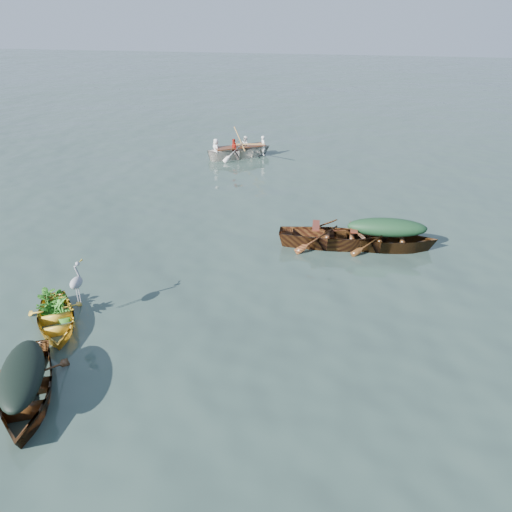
{
  "coord_description": "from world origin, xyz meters",
  "views": [
    {
      "loc": [
        2.98,
        -8.81,
        6.24
      ],
      "look_at": [
        0.56,
        2.41,
        0.5
      ],
      "focal_mm": 35.0,
      "sensor_mm": 36.0,
      "label": 1
    }
  ],
  "objects_px": {
    "dark_covered_boat": "(29,401)",
    "heron": "(77,288)",
    "rowed_boat": "(240,158)",
    "open_wooden_boat": "(333,246)",
    "yellow_dinghy": "(57,326)",
    "green_tarp_boat": "(384,249)"
  },
  "relations": [
    {
      "from": "green_tarp_boat",
      "to": "rowed_boat",
      "type": "bearing_deg",
      "value": 31.28
    },
    {
      "from": "yellow_dinghy",
      "to": "green_tarp_boat",
      "type": "xyz_separation_m",
      "value": [
        7.05,
        5.5,
        0.0
      ]
    },
    {
      "from": "rowed_boat",
      "to": "yellow_dinghy",
      "type": "bearing_deg",
      "value": 142.43
    },
    {
      "from": "green_tarp_boat",
      "to": "heron",
      "type": "distance_m",
      "value": 8.43
    },
    {
      "from": "green_tarp_boat",
      "to": "rowed_boat",
      "type": "distance_m",
      "value": 10.69
    },
    {
      "from": "yellow_dinghy",
      "to": "open_wooden_boat",
      "type": "height_order",
      "value": "open_wooden_boat"
    },
    {
      "from": "rowed_boat",
      "to": "heron",
      "type": "bearing_deg",
      "value": 144.14
    },
    {
      "from": "open_wooden_boat",
      "to": "heron",
      "type": "distance_m",
      "value": 7.24
    },
    {
      "from": "open_wooden_boat",
      "to": "rowed_boat",
      "type": "height_order",
      "value": "open_wooden_boat"
    },
    {
      "from": "open_wooden_boat",
      "to": "rowed_boat",
      "type": "distance_m",
      "value": 10.01
    },
    {
      "from": "dark_covered_boat",
      "to": "heron",
      "type": "distance_m",
      "value": 2.68
    },
    {
      "from": "dark_covered_boat",
      "to": "open_wooden_boat",
      "type": "height_order",
      "value": "open_wooden_boat"
    },
    {
      "from": "open_wooden_boat",
      "to": "rowed_boat",
      "type": "bearing_deg",
      "value": 25.03
    },
    {
      "from": "yellow_dinghy",
      "to": "open_wooden_boat",
      "type": "xyz_separation_m",
      "value": [
        5.59,
        5.36,
        0.0
      ]
    },
    {
      "from": "open_wooden_boat",
      "to": "heron",
      "type": "height_order",
      "value": "heron"
    },
    {
      "from": "rowed_boat",
      "to": "heron",
      "type": "relative_size",
      "value": 4.61
    },
    {
      "from": "rowed_boat",
      "to": "open_wooden_boat",
      "type": "bearing_deg",
      "value": 174.65
    },
    {
      "from": "rowed_boat",
      "to": "dark_covered_boat",
      "type": "bearing_deg",
      "value": 145.59
    },
    {
      "from": "yellow_dinghy",
      "to": "green_tarp_boat",
      "type": "relative_size",
      "value": 0.68
    },
    {
      "from": "dark_covered_boat",
      "to": "rowed_boat",
      "type": "relative_size",
      "value": 0.84
    },
    {
      "from": "green_tarp_boat",
      "to": "rowed_boat",
      "type": "xyz_separation_m",
      "value": [
        -6.4,
        8.57,
        0.0
      ]
    },
    {
      "from": "dark_covered_boat",
      "to": "rowed_boat",
      "type": "distance_m",
      "value": 16.24
    }
  ]
}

